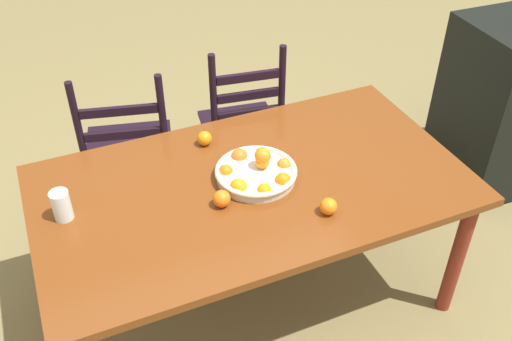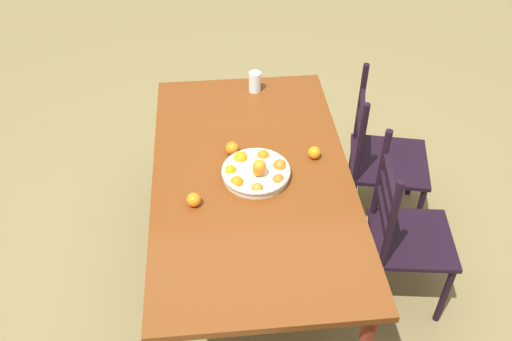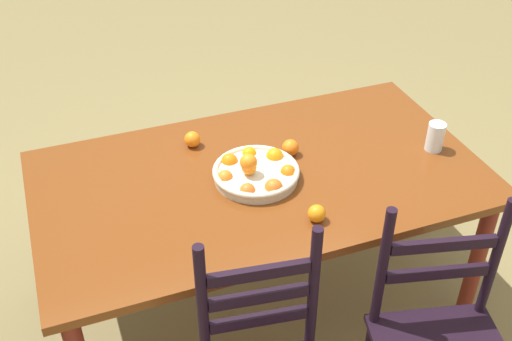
{
  "view_description": "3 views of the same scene",
  "coord_description": "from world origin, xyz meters",
  "px_view_note": "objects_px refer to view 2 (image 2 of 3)",
  "views": [
    {
      "loc": [
        -0.72,
        -1.72,
        2.24
      ],
      "look_at": [
        0.03,
        0.02,
        0.76
      ],
      "focal_mm": 40.42,
      "sensor_mm": 36.0,
      "label": 1
    },
    {
      "loc": [
        2.06,
        -0.18,
        2.57
      ],
      "look_at": [
        0.03,
        0.02,
        0.76
      ],
      "focal_mm": 38.48,
      "sensor_mm": 36.0,
      "label": 2
    },
    {
      "loc": [
        0.72,
        1.89,
        2.23
      ],
      "look_at": [
        0.03,
        0.02,
        0.76
      ],
      "focal_mm": 43.98,
      "sensor_mm": 36.0,
      "label": 3
    }
  ],
  "objects_px": {
    "fruit_bowl": "(256,172)",
    "drinking_glass": "(255,82)",
    "dining_table": "(252,184)",
    "orange_loose_1": "(232,148)",
    "chair_near_window": "(403,235)",
    "chair_by_cabinet": "(382,159)",
    "orange_loose_0": "(194,200)",
    "orange_loose_2": "(314,153)"
  },
  "relations": [
    {
      "from": "fruit_bowl",
      "to": "drinking_glass",
      "type": "distance_m",
      "value": 0.78
    },
    {
      "from": "dining_table",
      "to": "orange_loose_1",
      "type": "height_order",
      "value": "orange_loose_1"
    },
    {
      "from": "dining_table",
      "to": "chair_near_window",
      "type": "distance_m",
      "value": 0.82
    },
    {
      "from": "chair_near_window",
      "to": "chair_by_cabinet",
      "type": "xyz_separation_m",
      "value": [
        -0.63,
        0.06,
        -0.02
      ]
    },
    {
      "from": "dining_table",
      "to": "chair_by_cabinet",
      "type": "xyz_separation_m",
      "value": [
        -0.37,
        0.82,
        -0.21
      ]
    },
    {
      "from": "chair_by_cabinet",
      "to": "orange_loose_0",
      "type": "bearing_deg",
      "value": 130.71
    },
    {
      "from": "fruit_bowl",
      "to": "orange_loose_1",
      "type": "bearing_deg",
      "value": -151.02
    },
    {
      "from": "orange_loose_2",
      "to": "drinking_glass",
      "type": "relative_size",
      "value": 0.53
    },
    {
      "from": "fruit_bowl",
      "to": "orange_loose_2",
      "type": "height_order",
      "value": "fruit_bowl"
    },
    {
      "from": "chair_near_window",
      "to": "orange_loose_2",
      "type": "xyz_separation_m",
      "value": [
        -0.35,
        -0.42,
        0.29
      ]
    },
    {
      "from": "drinking_glass",
      "to": "chair_by_cabinet",
      "type": "bearing_deg",
      "value": 62.1
    },
    {
      "from": "orange_loose_1",
      "to": "orange_loose_2",
      "type": "distance_m",
      "value": 0.43
    },
    {
      "from": "dining_table",
      "to": "drinking_glass",
      "type": "bearing_deg",
      "value": 173.47
    },
    {
      "from": "chair_near_window",
      "to": "orange_loose_1",
      "type": "height_order",
      "value": "chair_near_window"
    },
    {
      "from": "orange_loose_0",
      "to": "orange_loose_2",
      "type": "bearing_deg",
      "value": 114.89
    },
    {
      "from": "dining_table",
      "to": "chair_near_window",
      "type": "height_order",
      "value": "chair_near_window"
    },
    {
      "from": "fruit_bowl",
      "to": "orange_loose_1",
      "type": "relative_size",
      "value": 4.94
    },
    {
      "from": "orange_loose_1",
      "to": "drinking_glass",
      "type": "xyz_separation_m",
      "value": [
        -0.59,
        0.17,
        0.03
      ]
    },
    {
      "from": "chair_near_window",
      "to": "fruit_bowl",
      "type": "xyz_separation_m",
      "value": [
        -0.23,
        -0.74,
        0.29
      ]
    },
    {
      "from": "orange_loose_2",
      "to": "orange_loose_0",
      "type": "bearing_deg",
      "value": -65.11
    },
    {
      "from": "chair_by_cabinet",
      "to": "orange_loose_2",
      "type": "xyz_separation_m",
      "value": [
        0.28,
        -0.48,
        0.31
      ]
    },
    {
      "from": "chair_by_cabinet",
      "to": "fruit_bowl",
      "type": "height_order",
      "value": "chair_by_cabinet"
    },
    {
      "from": "orange_loose_0",
      "to": "drinking_glass",
      "type": "bearing_deg",
      "value": 158.29
    },
    {
      "from": "dining_table",
      "to": "orange_loose_0",
      "type": "xyz_separation_m",
      "value": [
        0.2,
        -0.29,
        0.11
      ]
    },
    {
      "from": "fruit_bowl",
      "to": "orange_loose_0",
      "type": "distance_m",
      "value": 0.36
    },
    {
      "from": "chair_near_window",
      "to": "chair_by_cabinet",
      "type": "bearing_deg",
      "value": 2.39
    },
    {
      "from": "dining_table",
      "to": "fruit_bowl",
      "type": "relative_size",
      "value": 5.18
    },
    {
      "from": "fruit_bowl",
      "to": "dining_table",
      "type": "bearing_deg",
      "value": -143.9
    },
    {
      "from": "chair_by_cabinet",
      "to": "orange_loose_0",
      "type": "height_order",
      "value": "chair_by_cabinet"
    },
    {
      "from": "orange_loose_1",
      "to": "orange_loose_2",
      "type": "bearing_deg",
      "value": 79.93
    },
    {
      "from": "chair_near_window",
      "to": "fruit_bowl",
      "type": "distance_m",
      "value": 0.83
    },
    {
      "from": "chair_near_window",
      "to": "orange_loose_1",
      "type": "relative_size",
      "value": 14.16
    },
    {
      "from": "chair_by_cabinet",
      "to": "orange_loose_0",
      "type": "xyz_separation_m",
      "value": [
        0.57,
        -1.11,
        0.32
      ]
    },
    {
      "from": "fruit_bowl",
      "to": "orange_loose_0",
      "type": "relative_size",
      "value": 5.08
    },
    {
      "from": "chair_by_cabinet",
      "to": "fruit_bowl",
      "type": "relative_size",
      "value": 2.77
    },
    {
      "from": "chair_near_window",
      "to": "drinking_glass",
      "type": "relative_size",
      "value": 7.92
    },
    {
      "from": "chair_by_cabinet",
      "to": "drinking_glass",
      "type": "distance_m",
      "value": 0.89
    },
    {
      "from": "dining_table",
      "to": "chair_by_cabinet",
      "type": "distance_m",
      "value": 0.92
    },
    {
      "from": "orange_loose_2",
      "to": "fruit_bowl",
      "type": "bearing_deg",
      "value": -69.38
    },
    {
      "from": "fruit_bowl",
      "to": "drinking_glass",
      "type": "height_order",
      "value": "fruit_bowl"
    },
    {
      "from": "chair_by_cabinet",
      "to": "orange_loose_0",
      "type": "distance_m",
      "value": 1.28
    },
    {
      "from": "orange_loose_2",
      "to": "drinking_glass",
      "type": "distance_m",
      "value": 0.71
    }
  ]
}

